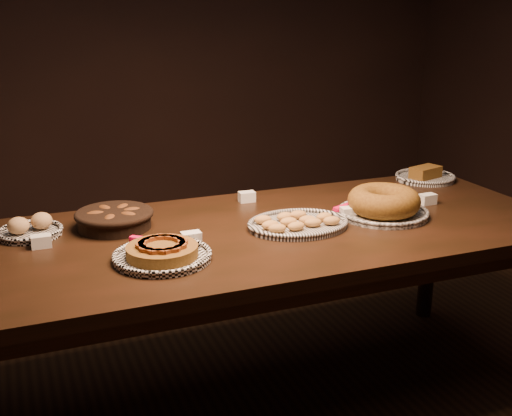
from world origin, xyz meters
name	(u,v)px	position (x,y,z in m)	size (l,w,h in m)	color
ground	(263,395)	(0.00, 0.00, 0.00)	(5.00, 5.00, 0.00)	black
buffet_table	(264,246)	(0.00, 0.00, 0.68)	(2.40, 1.00, 0.75)	black
apple_tart_plate	(162,253)	(-0.44, -0.17, 0.77)	(0.34, 0.35, 0.06)	white
madeleine_platter	(297,223)	(0.12, -0.04, 0.77)	(0.40, 0.32, 0.05)	black
bundt_cake_plate	(384,204)	(0.52, -0.03, 0.80)	(0.39, 0.38, 0.12)	black
croissant_basket	(115,217)	(-0.54, 0.22, 0.79)	(0.30, 0.30, 0.08)	black
bread_roll_plate	(30,229)	(-0.85, 0.25, 0.77)	(0.24, 0.24, 0.08)	white
loaf_plate	(425,176)	(1.02, 0.38, 0.77)	(0.29, 0.29, 0.07)	black
tent_cards	(260,216)	(0.02, 0.09, 0.77)	(1.67, 0.47, 0.04)	white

